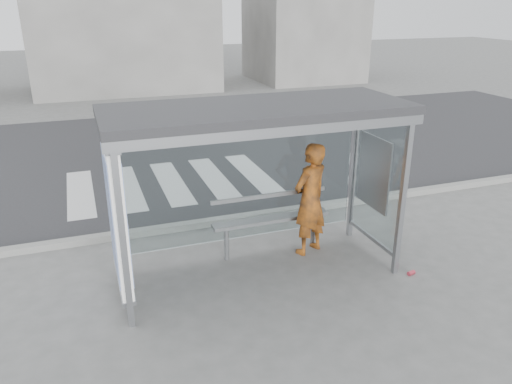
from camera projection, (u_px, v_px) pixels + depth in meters
ground at (258, 273)px, 7.73m from camera, size 80.00×80.00×0.00m
road at (172, 151)px, 13.87m from camera, size 30.00×10.00×0.01m
curb at (223, 220)px, 9.42m from camera, size 30.00×0.18×0.12m
crosswalk at (171, 182)px, 11.52m from camera, size 4.55×3.00×0.00m
bus_shelter at (232, 151)px, 6.95m from camera, size 4.25×1.65×2.62m
building_center at (123, 33)px, 22.61m from camera, size 8.00×5.00×5.00m
building_right at (304, 8)px, 25.09m from camera, size 5.00×5.00×7.00m
person at (310, 199)px, 8.06m from camera, size 0.81×0.69×1.88m
bench at (271, 219)px, 8.16m from camera, size 1.98×0.24×1.02m
soda_can at (411, 273)px, 7.66m from camera, size 0.13×0.09×0.07m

